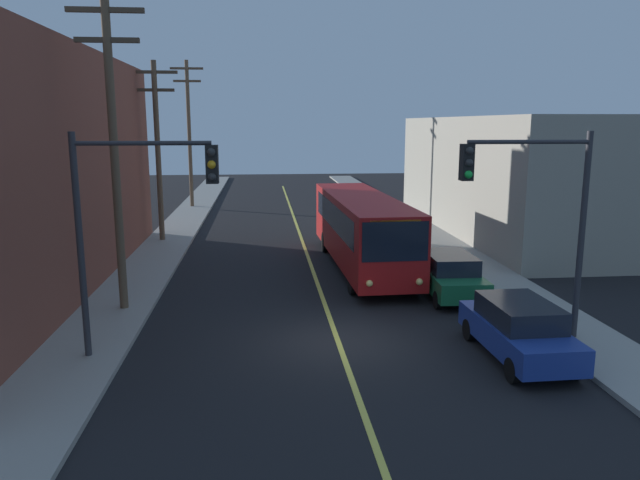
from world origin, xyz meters
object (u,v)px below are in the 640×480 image
at_px(utility_pole_far, 189,128).
at_px(traffic_signal_right_corner, 533,198).
at_px(parked_car_blue, 519,329).
at_px(traffic_signal_left_corner, 138,203).
at_px(city_bus, 361,227).
at_px(parked_car_green, 449,274).
at_px(utility_pole_mid, 157,143).
at_px(utility_pole_near, 114,141).

height_order(utility_pole_far, traffic_signal_right_corner, utility_pole_far).
bearing_deg(parked_car_blue, traffic_signal_left_corner, 174.53).
distance_m(city_bus, utility_pole_far, 22.85).
relative_size(parked_car_blue, parked_car_green, 1.00).
xyz_separation_m(city_bus, parked_car_green, (2.50, -4.86, -0.98)).
xyz_separation_m(parked_car_blue, utility_pole_mid, (-12.35, 17.65, 4.50)).
xyz_separation_m(parked_car_blue, utility_pole_far, (-12.23, 31.12, 5.21)).
distance_m(utility_pole_near, traffic_signal_left_corner, 4.82).
height_order(parked_car_blue, traffic_signal_left_corner, traffic_signal_left_corner).
bearing_deg(traffic_signal_right_corner, utility_pole_far, 113.24).
height_order(utility_pole_near, utility_pole_mid, utility_pole_near).
bearing_deg(parked_car_green, utility_pole_mid, 136.59).
bearing_deg(utility_pole_far, utility_pole_near, -88.77).
relative_size(utility_pole_far, traffic_signal_right_corner, 1.80).
bearing_deg(city_bus, parked_car_green, -62.81).
distance_m(utility_pole_mid, traffic_signal_right_corner, 21.10).
height_order(utility_pole_mid, traffic_signal_right_corner, utility_pole_mid).
bearing_deg(utility_pole_mid, parked_car_green, -43.41).
relative_size(utility_pole_mid, utility_pole_far, 0.87).
bearing_deg(parked_car_blue, utility_pole_far, 111.46).
xyz_separation_m(city_bus, parked_car_blue, (2.54, -10.87, -0.98)).
distance_m(parked_car_blue, parked_car_green, 6.01).
distance_m(utility_pole_far, traffic_signal_right_corner, 32.74).
bearing_deg(utility_pole_mid, utility_pole_near, -86.90).
height_order(utility_pole_far, traffic_signal_left_corner, utility_pole_far).
bearing_deg(parked_car_blue, city_bus, 103.16).
bearing_deg(utility_pole_near, parked_car_green, 3.57).
bearing_deg(utility_pole_near, parked_car_blue, -24.37).
bearing_deg(utility_pole_mid, traffic_signal_left_corner, -82.51).
bearing_deg(parked_car_green, utility_pole_far, 115.89).
bearing_deg(city_bus, traffic_signal_right_corner, -71.84).
bearing_deg(traffic_signal_right_corner, utility_pole_mid, 128.15).
relative_size(parked_car_blue, utility_pole_near, 0.43).
bearing_deg(utility_pole_mid, utility_pole_far, 89.51).
bearing_deg(traffic_signal_right_corner, traffic_signal_left_corner, -179.40).
bearing_deg(utility_pole_far, city_bus, -64.43).
distance_m(parked_car_green, traffic_signal_right_corner, 6.07).
xyz_separation_m(parked_car_blue, traffic_signal_left_corner, (-10.15, 0.97, 3.46)).
bearing_deg(parked_car_green, city_bus, 117.19).
bearing_deg(utility_pole_near, city_bus, 31.43).
bearing_deg(city_bus, utility_pole_near, -148.57).
relative_size(utility_pole_mid, traffic_signal_left_corner, 1.57).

